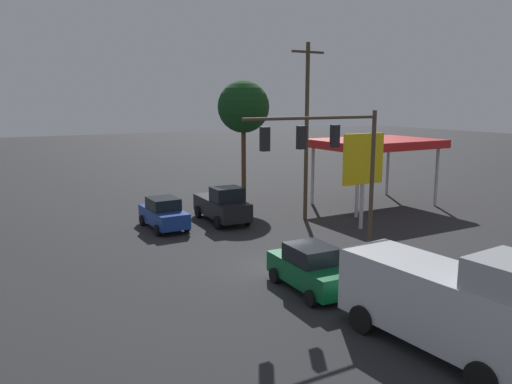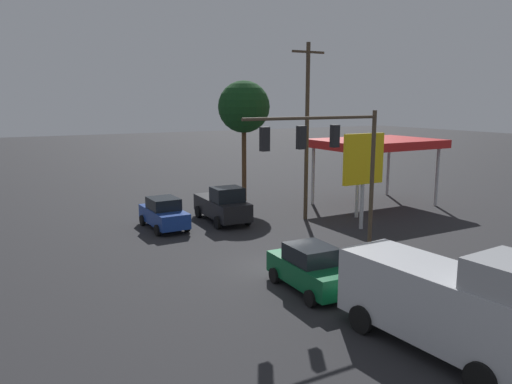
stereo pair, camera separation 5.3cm
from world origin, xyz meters
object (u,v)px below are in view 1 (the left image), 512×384
(utility_pole, at_px, (307,129))
(sedan_far, at_px, (311,268))
(price_sign, at_px, (363,162))
(street_tree, at_px, (243,107))
(pickup_parked, at_px, (223,205))
(fire_hydrant, at_px, (414,267))
(delivery_truck, at_px, (446,302))
(traffic_signal_assembly, at_px, (330,153))
(sedan_waiting, at_px, (164,213))

(utility_pole, distance_m, sedan_far, 13.71)
(sedan_far, bearing_deg, price_sign, 130.62)
(price_sign, height_order, street_tree, street_tree)
(price_sign, height_order, sedan_far, price_sign)
(utility_pole, relative_size, pickup_parked, 2.16)
(utility_pole, height_order, sedan_far, utility_pole)
(street_tree, xyz_separation_m, fire_hydrant, (1.51, 19.14, -6.82))
(delivery_truck, relative_size, sedan_far, 1.55)
(sedan_far, bearing_deg, pickup_parked, 173.60)
(traffic_signal_assembly, bearing_deg, pickup_parked, -89.06)
(utility_pole, distance_m, fire_hydrant, 12.93)
(price_sign, bearing_deg, traffic_signal_assembly, 38.05)
(pickup_parked, distance_m, fire_hydrant, 13.79)
(traffic_signal_assembly, xyz_separation_m, street_tree, (-4.42, -16.54, 1.81))
(price_sign, relative_size, delivery_truck, 0.84)
(utility_pole, bearing_deg, fire_hydrant, 79.76)
(pickup_parked, xyz_separation_m, sedan_far, (1.95, 12.52, -0.16))
(traffic_signal_assembly, xyz_separation_m, delivery_truck, (1.56, 8.02, -3.76))
(traffic_signal_assembly, xyz_separation_m, utility_pole, (-4.98, -8.89, 0.54))
(utility_pole, xyz_separation_m, price_sign, (-1.51, 3.81, -1.85))
(price_sign, distance_m, fire_hydrant, 9.26)
(fire_hydrant, bearing_deg, street_tree, -94.51)
(pickup_parked, distance_m, street_tree, 9.57)
(sedan_far, distance_m, street_tree, 20.37)
(pickup_parked, relative_size, street_tree, 0.57)
(traffic_signal_assembly, distance_m, sedan_far, 5.26)
(fire_hydrant, bearing_deg, sedan_far, -10.24)
(traffic_signal_assembly, distance_m, utility_pole, 10.21)
(sedan_waiting, height_order, fire_hydrant, sedan_waiting)
(delivery_truck, distance_m, street_tree, 25.88)
(utility_pole, relative_size, sedan_far, 2.55)
(price_sign, bearing_deg, fire_hydrant, 64.98)
(delivery_truck, bearing_deg, utility_pole, 154.82)
(traffic_signal_assembly, height_order, utility_pole, utility_pole)
(pickup_parked, xyz_separation_m, delivery_truck, (1.39, 18.85, 0.58))
(traffic_signal_assembly, distance_m, sedan_waiting, 12.63)
(sedan_far, bearing_deg, fire_hydrant, 82.23)
(pickup_parked, bearing_deg, price_sign, 51.64)
(pickup_parked, xyz_separation_m, fire_hydrant, (-3.09, 13.43, -0.67))
(pickup_parked, relative_size, sedan_waiting, 1.19)
(traffic_signal_assembly, relative_size, street_tree, 0.79)
(street_tree, bearing_deg, pickup_parked, 51.18)
(utility_pole, bearing_deg, sedan_waiting, -13.55)
(traffic_signal_assembly, xyz_separation_m, pickup_parked, (0.18, -10.82, -4.35))
(traffic_signal_assembly, xyz_separation_m, price_sign, (-6.50, -5.08, -1.31))
(sedan_far, relative_size, street_tree, 0.48)
(sedan_far, xyz_separation_m, fire_hydrant, (-5.04, 0.91, -0.51))
(sedan_waiting, distance_m, street_tree, 11.91)
(price_sign, distance_m, pickup_parked, 9.31)
(sedan_waiting, bearing_deg, traffic_signal_assembly, 19.39)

